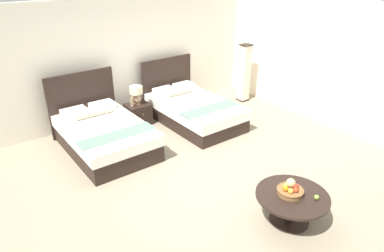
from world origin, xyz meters
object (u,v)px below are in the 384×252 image
Objects in this scene: table_lamp at (136,93)px; vase at (132,102)px; fruit_bowl at (290,190)px; floor_lamp_corner at (244,73)px; bed_near_window at (104,134)px; nightstand at (138,114)px; coffee_table at (292,201)px; loose_apple at (317,197)px; bed_near_corner at (192,109)px.

vase is (-0.15, -0.06, -0.15)m from table_lamp.
fruit_bowl is 0.25× the size of floor_lamp_corner.
bed_near_window reaches higher than nightstand.
table_lamp is 2.89m from floor_lamp_corner.
coffee_table is at bearing -85.70° from vase.
fruit_bowl is (-0.01, 0.04, 0.17)m from coffee_table.
floor_lamp_corner reaches higher than coffee_table.
bed_near_window is 10.21× the size of vase.
loose_apple is (0.17, -0.25, 0.14)m from coffee_table.
table_lamp is 1.95× the size of vase.
fruit_bowl is at bearing -87.92° from nightstand.
fruit_bowl is at bearing -87.93° from table_lamp.
bed_near_window is 1.22m from nightstand.
bed_near_corner is at bearing -25.62° from vase.
bed_near_corner is 1.54× the size of floor_lamp_corner.
fruit_bowl is (-0.88, -3.41, 0.21)m from bed_near_corner.
bed_near_corner is at bearing -30.41° from nightstand.
bed_near_corner is 1.20m from nightstand.
nightstand is at bearing 92.08° from fruit_bowl.
nightstand is 1.37× the size of fruit_bowl.
nightstand is 0.37m from vase.
bed_near_window is at bearing -149.37° from table_lamp.
vase is at bearing 94.21° from fruit_bowl.
bed_near_window is 2.09m from bed_near_corner.
vase is 0.57× the size of fruit_bowl.
floor_lamp_corner is at bearing 4.32° from bed_near_window.
bed_near_window is 5.85× the size of fruit_bowl.
coffee_table is 0.33m from loose_apple.
loose_apple is 0.05× the size of floor_lamp_corner.
table_lamp reaches higher than fruit_bowl.
fruit_bowl is 4.61m from floor_lamp_corner.
vase is (-0.15, -0.04, 0.34)m from nightstand.
bed_near_corner is at bearing 75.48° from fruit_bowl.
bed_near_corner is 5.55× the size of table_lamp.
loose_apple is at bearing -122.49° from floor_lamp_corner.
nightstand is 0.48m from table_lamp.
coffee_table is (-0.88, -3.46, 0.04)m from bed_near_corner.
loose_apple is 4.75m from floor_lamp_corner.
coffee_table is at bearing -125.92° from floor_lamp_corner.
vase is at bearing -157.86° from table_lamp.
bed_near_corner is 2.26× the size of coffee_table.
vase is at bearing 96.33° from loose_apple.
vase is 3.03m from floor_lamp_corner.
bed_near_window is 5.24× the size of table_lamp.
bed_near_corner is 1.91m from floor_lamp_corner.
table_lamp is at bearing 173.44° from floor_lamp_corner.
bed_near_corner reaches higher than table_lamp.
fruit_bowl reaches higher than coffee_table.
fruit_bowl reaches higher than nightstand.
vase is (0.91, 0.57, 0.26)m from bed_near_window.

